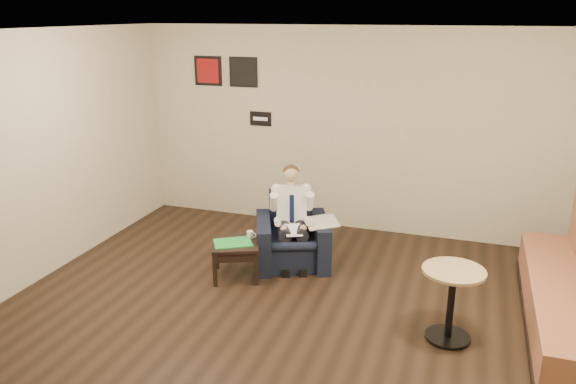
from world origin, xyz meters
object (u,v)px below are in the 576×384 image
(banquette, at_px, (568,263))
(armchair, at_px, (292,231))
(cafe_table, at_px, (451,305))
(side_table, at_px, (236,259))
(seated_man, at_px, (293,223))
(green_folder, at_px, (233,243))
(coffee_mug, at_px, (250,235))
(smartphone, at_px, (240,237))

(banquette, bearing_deg, armchair, 169.04)
(armchair, height_order, banquette, banquette)
(armchair, height_order, cafe_table, armchair)
(cafe_table, bearing_deg, side_table, 166.74)
(seated_man, distance_m, green_folder, 0.76)
(green_folder, bearing_deg, banquette, 0.29)
(armchair, relative_size, banquette, 0.32)
(seated_man, bearing_deg, banquette, -31.21)
(seated_man, xyz_separation_m, banquette, (2.91, -0.47, 0.12))
(coffee_mug, bearing_deg, banquette, -3.13)
(armchair, bearing_deg, banquette, -32.99)
(side_table, bearing_deg, banquette, -0.18)
(smartphone, bearing_deg, green_folder, -103.96)
(armchair, relative_size, smartphone, 6.47)
(seated_man, distance_m, cafe_table, 2.16)
(armchair, xyz_separation_m, cafe_table, (1.93, -1.13, -0.06))
(green_folder, relative_size, cafe_table, 0.59)
(seated_man, bearing_deg, cafe_table, -50.74)
(banquette, bearing_deg, cafe_table, -151.19)
(banquette, bearing_deg, seated_man, 170.81)
(seated_man, height_order, coffee_mug, seated_man)
(side_table, bearing_deg, seated_man, 40.04)
(green_folder, distance_m, coffee_mug, 0.24)
(coffee_mug, bearing_deg, smartphone, -174.10)
(seated_man, relative_size, side_table, 2.18)
(green_folder, bearing_deg, coffee_mug, 56.69)
(side_table, xyz_separation_m, smartphone, (-0.02, 0.16, 0.22))
(cafe_table, bearing_deg, smartphone, 163.36)
(seated_man, height_order, cafe_table, seated_man)
(green_folder, bearing_deg, seated_man, 40.79)
(green_folder, bearing_deg, armchair, 48.29)
(coffee_mug, height_order, smartphone, coffee_mug)
(smartphone, bearing_deg, coffee_mug, -7.10)
(coffee_mug, height_order, banquette, banquette)
(side_table, xyz_separation_m, cafe_table, (2.43, -0.57, 0.15))
(coffee_mug, height_order, cafe_table, cafe_table)
(cafe_table, bearing_deg, banquette, 28.81)
(smartphone, height_order, cafe_table, cafe_table)
(green_folder, distance_m, banquette, 3.49)
(armchair, xyz_separation_m, banquette, (2.95, -0.57, 0.27))
(armchair, relative_size, seated_man, 0.75)
(seated_man, distance_m, coffee_mug, 0.53)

